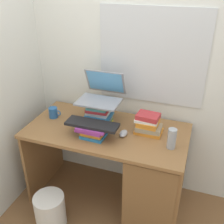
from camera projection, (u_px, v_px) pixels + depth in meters
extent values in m
plane|color=brown|center=(107.00, 196.00, 2.64)|extent=(6.00, 6.00, 0.00)
cube|color=silver|center=(122.00, 55.00, 2.34)|extent=(6.00, 0.05, 2.60)
cube|color=silver|center=(152.00, 57.00, 2.23)|extent=(0.90, 0.01, 0.80)
cube|color=silver|center=(12.00, 58.00, 2.27)|extent=(0.05, 6.00, 2.60)
cube|color=olive|center=(107.00, 131.00, 2.28)|extent=(1.35, 0.68, 0.03)
cube|color=olive|center=(44.00, 152.00, 2.66)|extent=(0.02, 0.63, 0.74)
cube|color=olive|center=(181.00, 184.00, 2.27)|extent=(0.02, 0.63, 0.74)
cube|color=brown|center=(155.00, 180.00, 2.30)|extent=(0.41, 0.58, 0.70)
cube|color=yellow|center=(98.00, 123.00, 2.35)|extent=(0.23, 0.19, 0.02)
cube|color=#338C4C|center=(97.00, 121.00, 2.34)|extent=(0.22, 0.19, 0.02)
cube|color=gray|center=(98.00, 118.00, 2.32)|extent=(0.22, 0.16, 0.04)
cube|color=#2672B2|center=(99.00, 115.00, 2.31)|extent=(0.24, 0.20, 0.02)
cube|color=white|center=(98.00, 112.00, 2.31)|extent=(0.19, 0.14, 0.04)
cube|color=#B22D33|center=(99.00, 108.00, 2.29)|extent=(0.20, 0.20, 0.03)
cube|color=teal|center=(99.00, 106.00, 2.27)|extent=(0.18, 0.18, 0.02)
cube|color=yellow|center=(99.00, 104.00, 2.26)|extent=(0.20, 0.16, 0.02)
cube|color=#2672B2|center=(94.00, 135.00, 2.17)|extent=(0.19, 0.15, 0.02)
cube|color=orange|center=(93.00, 132.00, 2.15)|extent=(0.18, 0.13, 0.04)
cube|color=#8C338C|center=(92.00, 128.00, 2.15)|extent=(0.22, 0.19, 0.02)
cube|color=#8C338C|center=(92.00, 127.00, 2.12)|extent=(0.24, 0.16, 0.02)
cube|color=orange|center=(149.00, 131.00, 2.23)|extent=(0.22, 0.16, 0.03)
cube|color=gray|center=(149.00, 128.00, 2.21)|extent=(0.21, 0.15, 0.04)
cube|color=orange|center=(148.00, 123.00, 2.20)|extent=(0.17, 0.17, 0.04)
cube|color=white|center=(147.00, 119.00, 2.20)|extent=(0.18, 0.16, 0.02)
cube|color=#B22D33|center=(148.00, 116.00, 2.17)|extent=(0.19, 0.15, 0.04)
cube|color=gray|center=(98.00, 102.00, 2.26)|extent=(0.35, 0.24, 0.01)
cube|color=gray|center=(105.00, 82.00, 2.34)|extent=(0.35, 0.10, 0.22)
cube|color=#59A5E5|center=(105.00, 82.00, 2.34)|extent=(0.32, 0.09, 0.19)
cube|color=black|center=(92.00, 124.00, 2.12)|extent=(0.42, 0.14, 0.02)
ellipsoid|color=#A5A8AD|center=(123.00, 133.00, 2.19)|extent=(0.06, 0.10, 0.04)
cylinder|color=#265999|center=(53.00, 113.00, 2.44)|extent=(0.08, 0.08, 0.10)
torus|color=#265999|center=(58.00, 113.00, 2.42)|extent=(0.05, 0.01, 0.05)
cylinder|color=#999EA5|center=(172.00, 139.00, 2.01)|extent=(0.07, 0.07, 0.16)
cylinder|color=silver|center=(50.00, 211.00, 2.29)|extent=(0.26, 0.26, 0.30)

